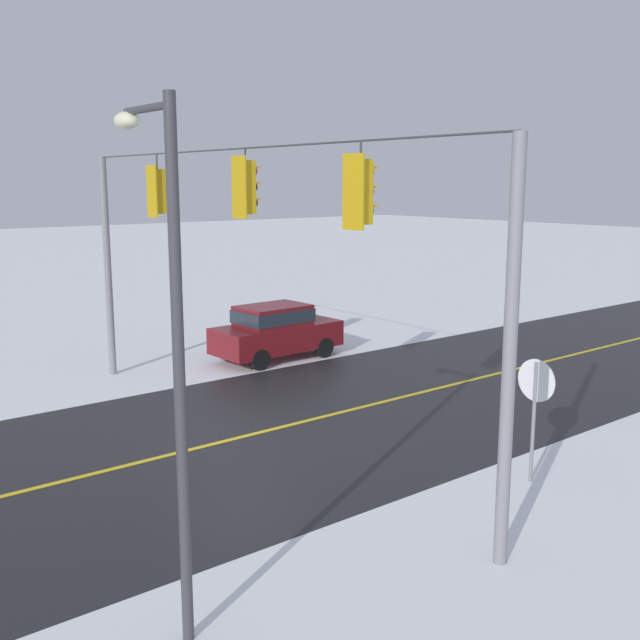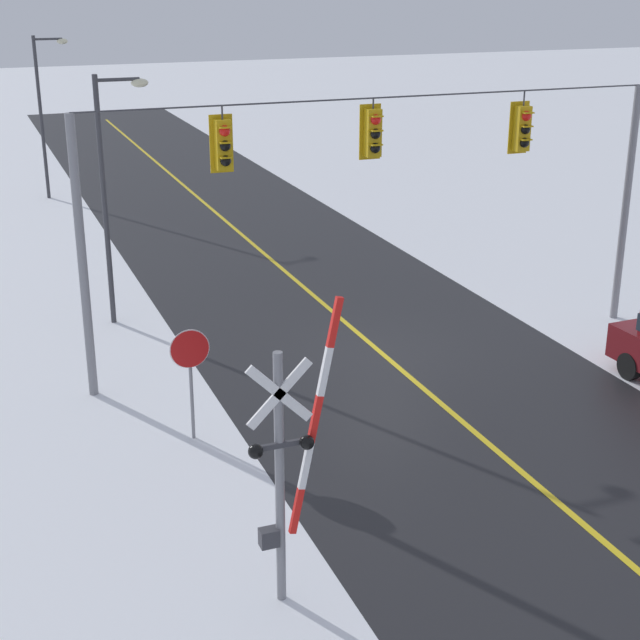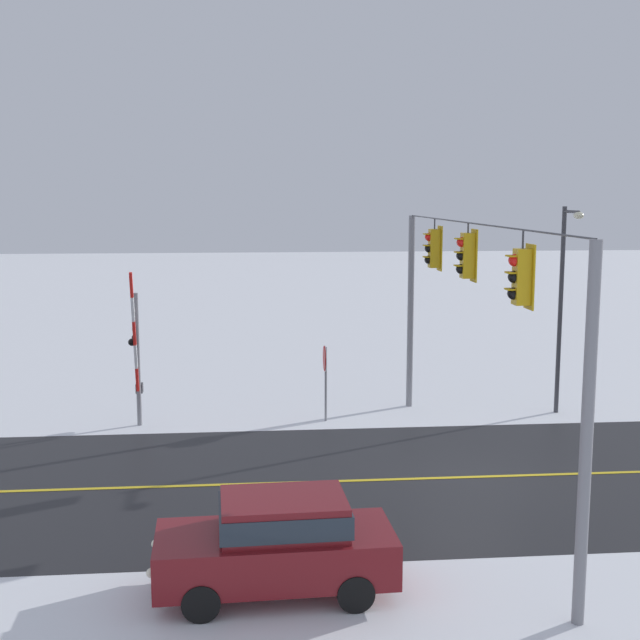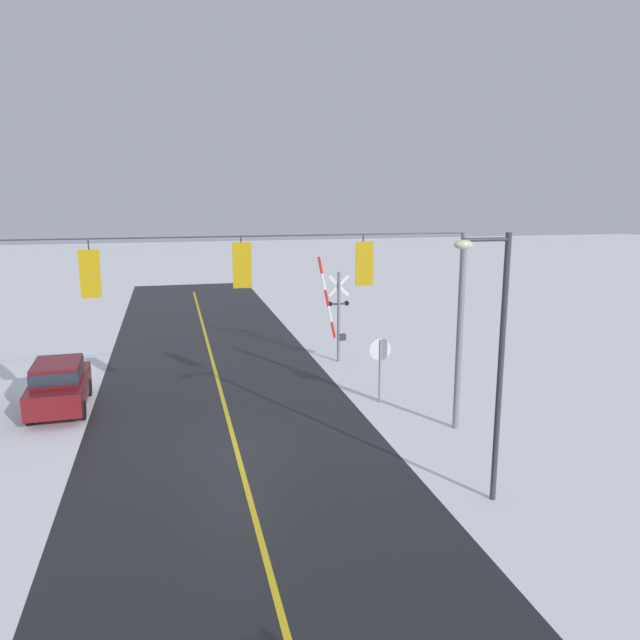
{
  "view_description": "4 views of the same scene",
  "coord_description": "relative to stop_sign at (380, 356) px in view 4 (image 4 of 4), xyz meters",
  "views": [
    {
      "loc": [
        -13.29,
        8.4,
        5.53
      ],
      "look_at": [
        -1.31,
        -1.13,
        2.69
      ],
      "focal_mm": 41.79,
      "sensor_mm": 36.0,
      "label": 1
    },
    {
      "loc": [
        -9.26,
        -20.0,
        8.9
      ],
      "look_at": [
        -2.87,
        -3.36,
        2.37
      ],
      "focal_mm": 53.65,
      "sensor_mm": 36.0,
      "label": 2
    },
    {
      "loc": [
        19.16,
        -5.29,
        6.88
      ],
      "look_at": [
        -3.86,
        -3.21,
        3.37
      ],
      "focal_mm": 46.71,
      "sensor_mm": 36.0,
      "label": 3
    },
    {
      "loc": [
        1.61,
        16.97,
        7.37
      ],
      "look_at": [
        -3.02,
        -1.96,
        3.32
      ],
      "focal_mm": 34.46,
      "sensor_mm": 36.0,
      "label": 4
    }
  ],
  "objects": [
    {
      "name": "signal_span",
      "position": [
        5.36,
        2.91,
        2.56
      ],
      "size": [
        14.2,
        0.47,
        6.22
      ],
      "color": "gray",
      "rests_on": "ground"
    },
    {
      "name": "railroad_crossing",
      "position": [
        0.05,
        -5.61,
        0.57
      ],
      "size": [
        1.45,
        0.31,
        4.69
      ],
      "color": "gray",
      "rests_on": "ground"
    },
    {
      "name": "lane_centre_line",
      "position": [
        5.43,
        8.92,
        -1.7
      ],
      "size": [
        0.14,
        72.0,
        0.01
      ],
      "primitive_type": "cube",
      "color": "gold",
      "rests_on": "ground"
    },
    {
      "name": "parked_car_maroon",
      "position": [
        10.98,
        -1.87,
        -0.76
      ],
      "size": [
        1.94,
        4.25,
        1.74
      ],
      "color": "maroon",
      "rests_on": "ground"
    },
    {
      "name": "ground_plane",
      "position": [
        5.43,
        2.92,
        -1.71
      ],
      "size": [
        160.0,
        160.0,
        0.0
      ],
      "primitive_type": "plane",
      "color": "white"
    },
    {
      "name": "streetlamp_near",
      "position": [
        -0.15,
        7.43,
        2.2
      ],
      "size": [
        1.39,
        0.28,
        6.5
      ],
      "color": "#38383D",
      "rests_on": "ground"
    },
    {
      "name": "stop_sign",
      "position": [
        0.0,
        0.0,
        0.0
      ],
      "size": [
        0.8,
        0.09,
        2.35
      ],
      "color": "gray",
      "rests_on": "ground"
    },
    {
      "name": "road_asphalt",
      "position": [
        5.43,
        8.92,
        -1.71
      ],
      "size": [
        9.0,
        80.0,
        0.01
      ],
      "primitive_type": "cube",
      "color": "black",
      "rests_on": "ground"
    }
  ]
}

